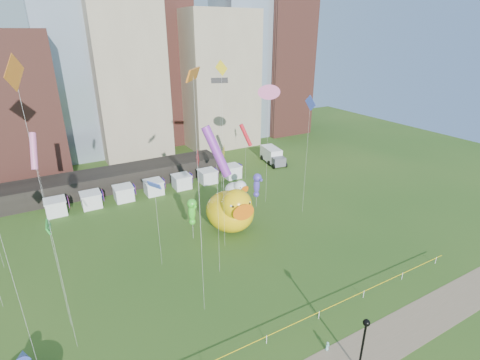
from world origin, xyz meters
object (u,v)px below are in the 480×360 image
big_duck (231,210)px  seahorse_purple (257,183)px  small_duck (237,190)px  toddler (327,346)px  seahorse_green (192,210)px  box_truck (272,155)px  lamppost (364,340)px

big_duck → seahorse_purple: big_duck is taller
small_duck → toddler: small_duck is taller
seahorse_purple → small_duck: bearing=101.2°
small_duck → seahorse_green: size_ratio=0.83×
box_truck → big_duck: bearing=-126.6°
seahorse_purple → lamppost: (-8.49, -29.22, -0.66)m
seahorse_green → lamppost: 25.71m
seahorse_green → box_truck: bearing=35.6°
lamppost → seahorse_green: bearing=98.4°
big_duck → seahorse_purple: size_ratio=1.64×
seahorse_green → toddler: bearing=-84.1°
small_duck → big_duck: bearing=-132.9°
big_duck → toddler: bearing=-90.6°
lamppost → box_truck: lamppost is taller
lamppost → box_truck: (22.33, 45.16, -1.74)m
big_duck → seahorse_green: big_duck is taller
seahorse_green → seahorse_purple: (12.26, 3.81, -0.28)m
small_duck → seahorse_green: 13.72m
small_duck → box_truck: bearing=28.5°
small_duck → box_truck: size_ratio=0.64×
seahorse_purple → lamppost: seahorse_purple is taller
seahorse_green → box_truck: 32.84m
seahorse_purple → toddler: 28.24m
small_duck → seahorse_purple: seahorse_purple is taller
big_duck → seahorse_green: (-5.46, 0.52, 1.14)m
big_duck → box_truck: size_ratio=1.21×
big_duck → lamppost: big_duck is taller
big_duck → small_duck: bearing=62.7°
toddler → small_duck: bearing=63.5°
big_duck → lamppost: 24.96m
small_duck → lamppost: size_ratio=0.89×
big_duck → small_duck: (5.48, 8.37, -1.51)m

